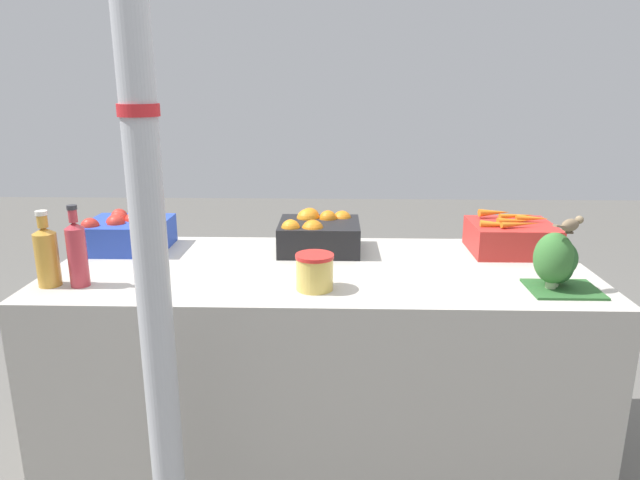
{
  "coord_description": "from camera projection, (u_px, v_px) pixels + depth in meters",
  "views": [
    {
      "loc": [
        0.05,
        -1.96,
        1.4
      ],
      "look_at": [
        0.0,
        0.0,
        0.85
      ],
      "focal_mm": 32.0,
      "sensor_mm": 36.0,
      "label": 1
    }
  ],
  "objects": [
    {
      "name": "ground_plane",
      "position": [
        320.0,
        447.0,
        2.26
      ],
      "size": [
        10.0,
        10.0,
        0.0
      ],
      "primitive_type": "plane",
      "color": "#605E59"
    },
    {
      "name": "market_table",
      "position": [
        320.0,
        361.0,
        2.16
      ],
      "size": [
        1.92,
        0.79,
        0.75
      ],
      "primitive_type": "cube",
      "color": "#B7B2A8",
      "rests_on": "ground_plane"
    },
    {
      "name": "support_pole",
      "position": [
        143.0,
        160.0,
        1.39
      ],
      "size": [
        0.1,
        0.1,
        2.42
      ],
      "color": "#B7BABF",
      "rests_on": "ground_plane"
    },
    {
      "name": "apple_crate",
      "position": [
        127.0,
        231.0,
        2.26
      ],
      "size": [
        0.31,
        0.28,
        0.15
      ],
      "color": "#2847B7",
      "rests_on": "market_table"
    },
    {
      "name": "orange_crate",
      "position": [
        318.0,
        233.0,
        2.24
      ],
      "size": [
        0.31,
        0.28,
        0.15
      ],
      "color": "black",
      "rests_on": "market_table"
    },
    {
      "name": "carrot_crate",
      "position": [
        511.0,
        237.0,
        2.22
      ],
      "size": [
        0.31,
        0.28,
        0.15
      ],
      "color": "red",
      "rests_on": "market_table"
    },
    {
      "name": "broccoli_pile",
      "position": [
        555.0,
        262.0,
        1.81
      ],
      "size": [
        0.22,
        0.18,
        0.19
      ],
      "color": "#2D602D",
      "rests_on": "market_table"
    },
    {
      "name": "juice_bottle_amber",
      "position": [
        47.0,
        255.0,
        1.84
      ],
      "size": [
        0.07,
        0.07,
        0.25
      ],
      "color": "gold",
      "rests_on": "market_table"
    },
    {
      "name": "juice_bottle_ruby",
      "position": [
        77.0,
        252.0,
        1.84
      ],
      "size": [
        0.06,
        0.06,
        0.27
      ],
      "color": "#B2333D",
      "rests_on": "market_table"
    },
    {
      "name": "pickle_jar",
      "position": [
        315.0,
        272.0,
        1.82
      ],
      "size": [
        0.12,
        0.12,
        0.12
      ],
      "color": "#DBBC56",
      "rests_on": "market_table"
    },
    {
      "name": "sparrow_bird",
      "position": [
        571.0,
        225.0,
        1.77
      ],
      "size": [
        0.12,
        0.08,
        0.05
      ],
      "rotation": [
        0.0,
        0.0,
        0.56
      ],
      "color": "#4C3D2D",
      "rests_on": "broccoli_pile"
    }
  ]
}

